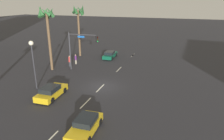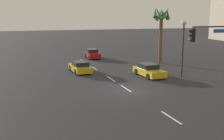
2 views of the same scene
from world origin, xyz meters
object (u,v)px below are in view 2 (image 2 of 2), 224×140
Objects in this scene: palm_tree_0 at (161,22)px; streetlamp at (183,37)px; car_1 at (149,70)px; car_3 at (92,54)px; car_0 at (80,67)px; traffic_signal at (222,48)px.

streetlamp is at bearing -13.87° from palm_tree_0.
car_3 is at bearing -170.99° from car_1.
palm_tree_0 reaches higher than car_1.
car_3 is (-10.24, 4.25, 0.05)m from car_0.
car_1 is 0.73× the size of streetlamp.
traffic_signal is 8.33m from streetlamp.
car_0 is 0.55× the size of palm_tree_0.
traffic_signal is at bearing -13.16° from streetlamp.
car_1 is at bearing -113.84° from streetlamp.
palm_tree_0 is at bearing 166.13° from streetlamp.
car_0 is at bearing -124.79° from car_1.
car_0 is at bearing -150.74° from traffic_signal.
traffic_signal is (9.52, 1.31, 3.39)m from car_1.
car_1 is 0.75× the size of traffic_signal.
car_0 is 0.71× the size of streetlamp.
palm_tree_0 is at bearing 166.47° from traffic_signal.
traffic_signal reaches higher than car_1.
traffic_signal is 0.98× the size of streetlamp.
palm_tree_0 reaches higher than streetlamp.
streetlamp is at bearing 66.16° from car_1.
palm_tree_0 is (-16.84, 4.05, 1.56)m from traffic_signal.
car_1 reaches higher than car_0.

